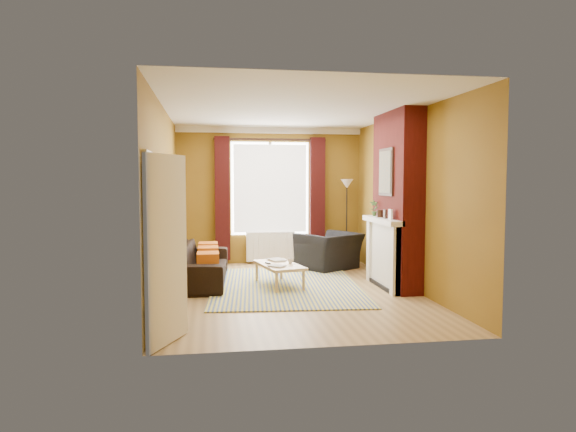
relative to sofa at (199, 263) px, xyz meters
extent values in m
plane|color=olive|center=(1.42, -0.82, -0.33)|extent=(5.50, 5.50, 0.00)
cube|color=brown|center=(1.42, 1.93, 1.07)|extent=(3.80, 0.02, 2.80)
cube|color=brown|center=(1.42, -3.57, 1.07)|extent=(3.80, 0.02, 2.80)
cube|color=brown|center=(3.32, -0.82, 1.07)|extent=(0.02, 5.50, 2.80)
cube|color=brown|center=(-0.48, -0.82, 1.07)|extent=(0.02, 5.50, 2.80)
cube|color=silver|center=(1.42, -0.82, 2.47)|extent=(3.80, 5.50, 0.01)
cube|color=#430C09|center=(3.14, -0.82, 1.07)|extent=(0.35, 1.40, 2.80)
cube|color=white|center=(2.95, -0.82, 0.22)|extent=(0.12, 1.30, 1.10)
cube|color=white|center=(2.90, -0.82, 0.75)|extent=(0.22, 1.40, 0.08)
cube|color=white|center=(2.93, -1.40, 0.19)|extent=(0.16, 0.14, 1.04)
cube|color=white|center=(2.93, -0.24, 0.19)|extent=(0.16, 0.14, 1.04)
cube|color=black|center=(2.98, -0.82, 0.12)|extent=(0.06, 0.80, 0.90)
cube|color=black|center=(2.96, -0.82, -0.30)|extent=(0.20, 1.00, 0.06)
cube|color=white|center=(2.91, -1.17, 0.87)|extent=(0.03, 0.12, 0.16)
cube|color=black|center=(2.91, -0.92, 0.86)|extent=(0.03, 0.10, 0.14)
cylinder|color=black|center=(2.91, -0.67, 0.85)|extent=(0.10, 0.10, 0.12)
cube|color=black|center=(2.96, -0.82, 1.52)|extent=(0.03, 0.60, 0.75)
cube|color=olive|center=(2.93, -0.82, 1.52)|extent=(0.01, 0.52, 0.66)
cube|color=white|center=(1.42, 1.89, 2.41)|extent=(3.80, 0.08, 0.12)
cube|color=white|center=(1.42, 1.90, 1.22)|extent=(1.60, 0.04, 1.90)
cube|color=white|center=(1.42, 1.86, 1.22)|extent=(1.50, 0.02, 1.80)
cube|color=white|center=(1.42, 1.88, 1.22)|extent=(0.06, 0.04, 1.90)
cube|color=#350C0C|center=(0.44, 1.81, 1.02)|extent=(0.30, 0.16, 2.50)
cube|color=#350C0C|center=(2.40, 1.81, 1.02)|extent=(0.30, 0.16, 2.50)
cylinder|color=black|center=(1.42, 1.81, 2.22)|extent=(2.30, 0.05, 0.05)
cube|color=white|center=(1.42, 1.83, 0.02)|extent=(1.00, 0.10, 0.60)
cube|color=white|center=(0.97, 1.77, 0.02)|extent=(0.04, 0.03, 0.56)
cube|color=white|center=(1.08, 1.77, 0.02)|extent=(0.04, 0.03, 0.56)
cube|color=white|center=(1.19, 1.77, 0.02)|extent=(0.04, 0.03, 0.56)
cube|color=white|center=(1.30, 1.77, 0.02)|extent=(0.04, 0.03, 0.56)
cube|color=white|center=(1.41, 1.77, 0.02)|extent=(0.04, 0.03, 0.56)
cube|color=white|center=(1.52, 1.77, 0.02)|extent=(0.04, 0.03, 0.56)
cube|color=white|center=(1.63, 1.77, 0.02)|extent=(0.04, 0.03, 0.56)
cube|color=white|center=(1.74, 1.77, 0.02)|extent=(0.04, 0.03, 0.56)
cube|color=white|center=(1.85, 1.77, 0.02)|extent=(0.04, 0.03, 0.56)
cube|color=black|center=(-0.45, -0.92, 1.42)|extent=(0.04, 0.44, 0.58)
cube|color=yellow|center=(-0.43, -0.92, 1.42)|extent=(0.01, 0.38, 0.52)
cube|color=black|center=(-0.45, -0.27, 1.42)|extent=(0.04, 0.44, 0.58)
cube|color=#2F8D63|center=(-0.43, -0.27, 1.42)|extent=(0.01, 0.38, 0.52)
cube|color=black|center=(-0.45, 0.38, 1.42)|extent=(0.04, 0.44, 0.58)
cube|color=#D23456|center=(-0.43, 0.38, 1.42)|extent=(0.01, 0.38, 0.52)
cube|color=white|center=(-0.46, -2.87, 0.67)|extent=(0.05, 0.94, 2.06)
cube|color=black|center=(-0.44, -2.87, 0.67)|extent=(0.02, 0.80, 1.98)
cube|color=white|center=(-0.26, -3.23, 0.67)|extent=(0.37, 0.74, 1.98)
imported|color=#3E7132|center=(2.91, -0.37, 0.92)|extent=(0.14, 0.10, 0.27)
cube|color=#BC530F|center=(0.15, -0.60, 0.18)|extent=(0.34, 0.40, 0.16)
cube|color=#BC530F|center=(0.15, 0.10, 0.18)|extent=(0.34, 0.40, 0.16)
cube|color=#BC530F|center=(0.15, 0.70, 0.18)|extent=(0.34, 0.40, 0.16)
cube|color=#375399|center=(1.39, -0.49, -0.32)|extent=(2.59, 3.42, 0.02)
imported|color=black|center=(0.00, 0.00, 0.00)|extent=(1.02, 2.31, 0.66)
imported|color=black|center=(2.46, 0.99, 0.02)|extent=(1.42, 1.38, 0.70)
cube|color=tan|center=(1.29, -0.49, 0.02)|extent=(0.78, 1.20, 0.05)
cylinder|color=tan|center=(1.18, -1.02, -0.17)|extent=(0.05, 0.05, 0.32)
cylinder|color=tan|center=(1.61, -0.93, -0.17)|extent=(0.05, 0.05, 0.32)
cylinder|color=tan|center=(0.96, -0.05, -0.17)|extent=(0.05, 0.05, 0.32)
cylinder|color=tan|center=(1.40, 0.05, -0.17)|extent=(0.05, 0.05, 0.32)
cylinder|color=olive|center=(2.16, 1.47, -0.09)|extent=(0.42, 0.42, 0.48)
cylinder|color=black|center=(2.97, 1.58, -0.31)|extent=(0.34, 0.34, 0.03)
cylinder|color=black|center=(2.97, 1.58, 0.50)|extent=(0.03, 0.03, 1.60)
cone|color=beige|center=(2.97, 1.58, 1.32)|extent=(0.34, 0.34, 0.19)
imported|color=#999999|center=(1.16, -0.83, 0.05)|extent=(0.32, 0.31, 0.02)
imported|color=#999999|center=(1.18, -0.18, 0.05)|extent=(0.33, 0.38, 0.02)
imported|color=#999999|center=(1.47, -0.48, 0.08)|extent=(0.12, 0.12, 0.09)
cube|color=#28282B|center=(1.11, -0.44, 0.05)|extent=(0.08, 0.15, 0.02)
camera|label=1|loc=(0.19, -8.64, 1.39)|focal=32.00mm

